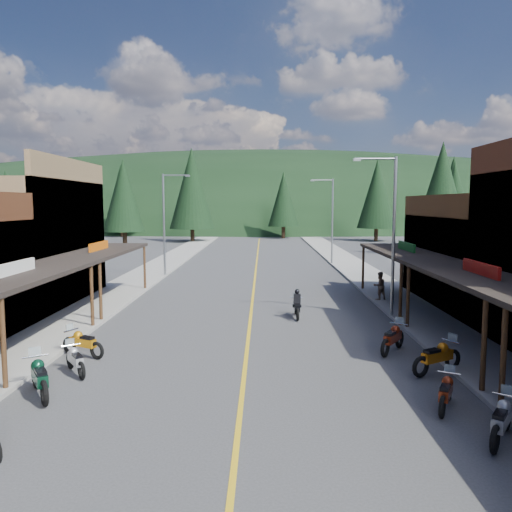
{
  "coord_description": "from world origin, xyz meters",
  "views": [
    {
      "loc": [
        0.62,
        -16.74,
        5.71
      ],
      "look_at": [
        0.26,
        9.08,
        3.0
      ],
      "focal_mm": 35.0,
      "sensor_mm": 36.0,
      "label": 1
    }
  ],
  "objects_px": {
    "pine_3": "(284,199)",
    "pine_5": "(453,191)",
    "pine_9": "(454,198)",
    "bike_east_7": "(437,355)",
    "streetlight_1": "(166,220)",
    "bike_west_7": "(75,359)",
    "bike_east_5": "(502,418)",
    "pine_8": "(64,201)",
    "pine_2": "(192,188)",
    "bike_east_8": "(393,337)",
    "bike_west_6": "(39,376)",
    "shop_east_3": "(496,260)",
    "rider_on_bike": "(297,306)",
    "bike_east_6": "(446,391)",
    "streetlight_2": "(391,229)",
    "streetlight_3": "(331,217)",
    "pine_1": "(121,195)",
    "bike_west_8": "(83,342)",
    "pine_0": "(6,199)",
    "pine_11": "(442,190)",
    "pine_4": "(377,194)",
    "shop_west_3": "(10,242)",
    "pedestrian_east_b": "(379,286)",
    "pine_7": "(88,195)",
    "pine_10": "(124,196)"
  },
  "relations": [
    {
      "from": "pine_3",
      "to": "pine_5",
      "type": "bearing_deg",
      "value": 11.31
    },
    {
      "from": "pine_9",
      "to": "bike_east_7",
      "type": "bearing_deg",
      "value": -111.11
    },
    {
      "from": "streetlight_1",
      "to": "bike_west_7",
      "type": "xyz_separation_m",
      "value": [
        1.28,
        -22.56,
        -3.93
      ]
    },
    {
      "from": "bike_east_5",
      "to": "pine_5",
      "type": "bearing_deg",
      "value": 105.89
    },
    {
      "from": "pine_3",
      "to": "bike_west_7",
      "type": "height_order",
      "value": "pine_3"
    },
    {
      "from": "pine_8",
      "to": "bike_west_7",
      "type": "height_order",
      "value": "pine_8"
    },
    {
      "from": "pine_2",
      "to": "bike_east_8",
      "type": "bearing_deg",
      "value": -74.39
    },
    {
      "from": "pine_9",
      "to": "bike_west_6",
      "type": "bearing_deg",
      "value": -122.24
    },
    {
      "from": "shop_east_3",
      "to": "bike_east_8",
      "type": "xyz_separation_m",
      "value": [
        -8.13,
        -9.23,
        -1.92
      ]
    },
    {
      "from": "bike_east_5",
      "to": "bike_west_7",
      "type": "bearing_deg",
      "value": -165.39
    },
    {
      "from": "pine_5",
      "to": "rider_on_bike",
      "type": "height_order",
      "value": "pine_5"
    },
    {
      "from": "bike_east_6",
      "to": "bike_east_5",
      "type": "bearing_deg",
      "value": -43.92
    },
    {
      "from": "streetlight_2",
      "to": "pine_3",
      "type": "distance_m",
      "value": 58.11
    },
    {
      "from": "streetlight_3",
      "to": "pine_5",
      "type": "height_order",
      "value": "pine_5"
    },
    {
      "from": "streetlight_1",
      "to": "rider_on_bike",
      "type": "xyz_separation_m",
      "value": [
        9.28,
        -14.11,
        -3.85
      ]
    },
    {
      "from": "pine_1",
      "to": "bike_east_6",
      "type": "distance_m",
      "value": 79.36
    },
    {
      "from": "bike_west_8",
      "to": "pine_0",
      "type": "bearing_deg",
      "value": 56.97
    },
    {
      "from": "bike_west_6",
      "to": "rider_on_bike",
      "type": "bearing_deg",
      "value": 18.78
    },
    {
      "from": "streetlight_2",
      "to": "pine_2",
      "type": "relative_size",
      "value": 0.57
    },
    {
      "from": "pine_11",
      "to": "bike_east_8",
      "type": "distance_m",
      "value": 39.25
    },
    {
      "from": "pine_9",
      "to": "bike_east_8",
      "type": "distance_m",
      "value": 47.05
    },
    {
      "from": "pine_9",
      "to": "bike_east_6",
      "type": "distance_m",
      "value": 51.95
    },
    {
      "from": "pine_8",
      "to": "pine_4",
      "type": "bearing_deg",
      "value": 26.57
    },
    {
      "from": "shop_east_3",
      "to": "bike_east_8",
      "type": "height_order",
      "value": "shop_east_3"
    },
    {
      "from": "streetlight_1",
      "to": "pine_2",
      "type": "relative_size",
      "value": 0.57
    },
    {
      "from": "shop_west_3",
      "to": "pine_5",
      "type": "bearing_deg",
      "value": 51.79
    },
    {
      "from": "pine_5",
      "to": "pine_11",
      "type": "distance_m",
      "value": 36.78
    },
    {
      "from": "pine_2",
      "to": "pine_9",
      "type": "bearing_deg",
      "value": -20.92
    },
    {
      "from": "streetlight_1",
      "to": "pedestrian_east_b",
      "type": "relative_size",
      "value": 4.9
    },
    {
      "from": "bike_west_6",
      "to": "rider_on_bike",
      "type": "height_order",
      "value": "rider_on_bike"
    },
    {
      "from": "pine_8",
      "to": "pine_9",
      "type": "distance_m",
      "value": 46.27
    },
    {
      "from": "bike_west_8",
      "to": "streetlight_3",
      "type": "bearing_deg",
      "value": 3.24
    },
    {
      "from": "shop_east_3",
      "to": "pine_5",
      "type": "bearing_deg",
      "value": 71.55
    },
    {
      "from": "bike_east_8",
      "to": "pine_1",
      "type": "bearing_deg",
      "value": 148.3
    },
    {
      "from": "pine_5",
      "to": "pine_11",
      "type": "relative_size",
      "value": 1.13
    },
    {
      "from": "pine_5",
      "to": "pine_11",
      "type": "xyz_separation_m",
      "value": [
        -14.0,
        -34.0,
        -0.8
      ]
    },
    {
      "from": "bike_west_8",
      "to": "bike_east_6",
      "type": "xyz_separation_m",
      "value": [
        11.84,
        -4.64,
        -0.04
      ]
    },
    {
      "from": "shop_east_3",
      "to": "streetlight_3",
      "type": "height_order",
      "value": "streetlight_3"
    },
    {
      "from": "pine_4",
      "to": "bike_west_6",
      "type": "height_order",
      "value": "pine_4"
    },
    {
      "from": "pine_2",
      "to": "bike_west_8",
      "type": "height_order",
      "value": "pine_2"
    },
    {
      "from": "bike_east_7",
      "to": "shop_east_3",
      "type": "bearing_deg",
      "value": 117.28
    },
    {
      "from": "pine_7",
      "to": "pine_9",
      "type": "xyz_separation_m",
      "value": [
        56.0,
        -31.0,
        -0.86
      ]
    },
    {
      "from": "shop_east_3",
      "to": "pedestrian_east_b",
      "type": "bearing_deg",
      "value": 173.76
    },
    {
      "from": "pine_2",
      "to": "shop_west_3",
      "type": "bearing_deg",
      "value": -94.63
    },
    {
      "from": "pine_5",
      "to": "bike_east_5",
      "type": "height_order",
      "value": "pine_5"
    },
    {
      "from": "shop_east_3",
      "to": "pine_9",
      "type": "height_order",
      "value": "pine_9"
    },
    {
      "from": "bike_west_7",
      "to": "bike_east_5",
      "type": "height_order",
      "value": "bike_east_5"
    },
    {
      "from": "pine_3",
      "to": "pine_4",
      "type": "relative_size",
      "value": 0.88
    },
    {
      "from": "pine_10",
      "to": "bike_east_7",
      "type": "bearing_deg",
      "value": -64.05
    },
    {
      "from": "pine_1",
      "to": "pine_5",
      "type": "height_order",
      "value": "pine_5"
    }
  ]
}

